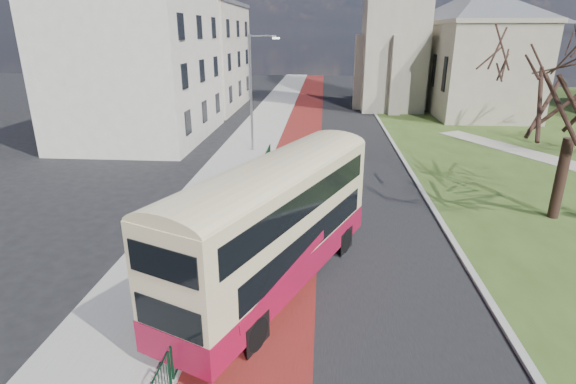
# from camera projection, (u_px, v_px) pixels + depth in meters

# --- Properties ---
(ground) EXTENTS (160.00, 160.00, 0.00)m
(ground) POSITION_uv_depth(u_px,v_px,m) (302.00, 283.00, 15.67)
(ground) COLOR black
(ground) RESTS_ON ground
(road_carriageway) EXTENTS (9.00, 120.00, 0.01)m
(road_carriageway) POSITION_uv_depth(u_px,v_px,m) (334.00, 146.00, 34.34)
(road_carriageway) COLOR black
(road_carriageway) RESTS_ON ground
(bus_lane) EXTENTS (3.40, 120.00, 0.01)m
(bus_lane) POSITION_uv_depth(u_px,v_px,m) (299.00, 146.00, 34.53)
(bus_lane) COLOR #591414
(bus_lane) RESTS_ON ground
(pavement_west) EXTENTS (4.00, 120.00, 0.12)m
(pavement_west) POSITION_uv_depth(u_px,v_px,m) (250.00, 144.00, 34.79)
(pavement_west) COLOR gray
(pavement_west) RESTS_ON ground
(kerb_west) EXTENTS (0.25, 120.00, 0.13)m
(kerb_west) POSITION_uv_depth(u_px,v_px,m) (276.00, 145.00, 34.65)
(kerb_west) COLOR #999993
(kerb_west) RESTS_ON ground
(kerb_east) EXTENTS (0.25, 80.00, 0.13)m
(kerb_east) POSITION_uv_depth(u_px,v_px,m) (391.00, 141.00, 35.86)
(kerb_east) COLOR #999993
(kerb_east) RESTS_ON ground
(pedestrian_railing) EXTENTS (0.07, 24.00, 1.12)m
(pedestrian_railing) POSITION_uv_depth(u_px,v_px,m) (239.00, 220.00, 19.45)
(pedestrian_railing) COLOR #0B331D
(pedestrian_railing) RESTS_ON ground
(street_block_near) EXTENTS (10.30, 14.30, 13.00)m
(street_block_near) POSITION_uv_depth(u_px,v_px,m) (138.00, 56.00, 35.17)
(street_block_near) COLOR beige
(street_block_near) RESTS_ON ground
(street_block_far) EXTENTS (10.30, 16.30, 11.50)m
(street_block_far) POSITION_uv_depth(u_px,v_px,m) (195.00, 56.00, 50.44)
(street_block_far) COLOR #BCB29F
(street_block_far) RESTS_ON ground
(streetlamp) EXTENTS (2.13, 0.18, 8.00)m
(streetlamp) POSITION_uv_depth(u_px,v_px,m) (253.00, 88.00, 31.35)
(streetlamp) COLOR gray
(streetlamp) RESTS_ON pavement_west
(bus) EXTENTS (6.34, 10.39, 4.31)m
(bus) POSITION_uv_depth(u_px,v_px,m) (276.00, 220.00, 14.66)
(bus) COLOR maroon
(bus) RESTS_ON ground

